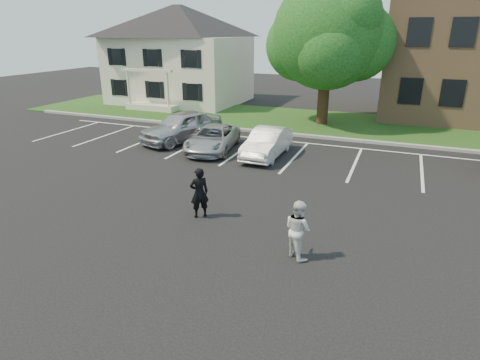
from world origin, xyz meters
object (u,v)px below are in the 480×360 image
object	(u,v)px
man_black_suit	(199,193)
car_white_sedan	(267,143)
car_silver_west	(182,126)
tree	(330,36)
house	(180,55)
man_white_shirt	(298,229)
car_silver_minivan	(213,138)

from	to	relation	value
man_black_suit	car_white_sedan	bearing A→B (deg)	-131.77
car_silver_west	tree	bearing A→B (deg)	68.66
house	man_white_shirt	size ratio (longest dim) A/B	6.39
house	car_white_sedan	bearing A→B (deg)	-46.50
tree	car_silver_west	size ratio (longest dim) A/B	1.83
man_black_suit	man_white_shirt	distance (m)	3.73
house	man_black_suit	world-z (taller)	house
tree	car_white_sedan	bearing A→B (deg)	-98.15
house	tree	distance (m)	13.64
car_silver_minivan	man_black_suit	bearing A→B (deg)	-76.55
house	man_white_shirt	xyz separation A→B (m)	(15.34, -20.72, -3.02)
car_silver_minivan	car_silver_west	bearing A→B (deg)	148.37
man_white_shirt	car_white_sedan	distance (m)	9.14
house	car_silver_minivan	bearing A→B (deg)	-54.40
house	car_silver_west	bearing A→B (deg)	-60.14
man_black_suit	car_white_sedan	xyz separation A→B (m)	(-0.11, 7.17, -0.17)
car_silver_minivan	man_white_shirt	bearing A→B (deg)	-61.23
tree	car_silver_minivan	size ratio (longest dim) A/B	2.01
car_silver_minivan	car_white_sedan	xyz separation A→B (m)	(2.85, 0.03, 0.06)
man_white_shirt	car_white_sedan	bearing A→B (deg)	-30.22
house	car_white_sedan	size ratio (longest dim) A/B	2.55
car_silver_west	car_white_sedan	size ratio (longest dim) A/B	1.19
car_silver_minivan	car_white_sedan	distance (m)	2.85
car_white_sedan	man_white_shirt	bearing A→B (deg)	-66.05
tree	car_white_sedan	world-z (taller)	tree
tree	man_white_shirt	distance (m)	17.21
man_white_shirt	car_silver_minivan	world-z (taller)	man_white_shirt
car_silver_west	car_silver_minivan	bearing A→B (deg)	-2.31
man_white_shirt	car_silver_west	distance (m)	12.80
tree	car_silver_minivan	bearing A→B (deg)	-116.39
car_silver_minivan	car_white_sedan	bearing A→B (deg)	-8.44
man_black_suit	car_white_sedan	world-z (taller)	man_black_suit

